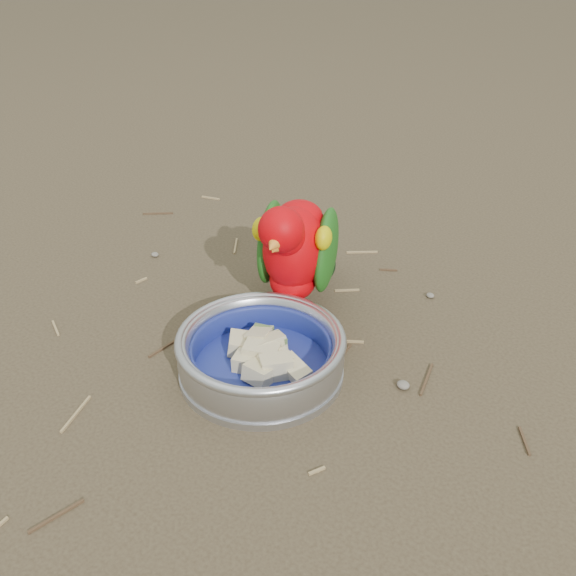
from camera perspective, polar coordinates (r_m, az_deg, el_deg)
The scene contains 6 objects.
ground at distance 0.86m, azimuth -5.95°, elevation -7.43°, with size 60.00×60.00×0.00m, color #473A28.
food_bowl at distance 0.84m, azimuth -2.38°, elevation -7.21°, with size 0.21×0.21×0.02m, color #B2B2BA.
bowl_wall at distance 0.83m, azimuth -2.42°, elevation -5.58°, with size 0.21×0.21×0.04m, color #B2B2BA, non-canonical shape.
fruit_wedges at distance 0.83m, azimuth -2.41°, elevation -5.97°, with size 0.13×0.13×0.03m, color beige, non-canonical shape.
lory_parrot at distance 0.91m, azimuth 0.58°, elevation 2.63°, with size 0.11×0.24×0.19m, color #C80107, non-canonical shape.
ground_debris at distance 0.90m, azimuth -6.11°, elevation -4.85°, with size 0.90×0.80×0.01m, color #9D8254, non-canonical shape.
Camera 1 is at (0.49, -0.45, 0.53)m, focal length 40.00 mm.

